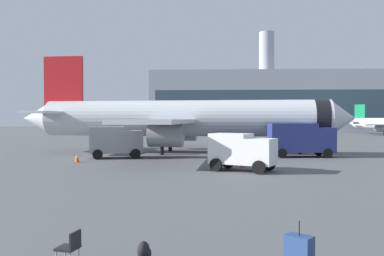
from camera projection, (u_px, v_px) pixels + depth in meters
name	position (u px, v px, depth m)	size (l,w,h in m)	color
airplane_at_gate	(183.00, 119.00, 43.05)	(35.77, 32.29, 10.50)	silver
service_truck	(115.00, 141.00, 37.49)	(5.22, 3.62, 2.90)	gray
fuel_truck	(300.00, 138.00, 38.49)	(6.11, 2.97, 3.20)	navy
cargo_van	(242.00, 150.00, 28.02)	(4.83, 3.83, 2.60)	white
safety_cone_near	(77.00, 158.00, 33.79)	(0.44, 0.44, 0.75)	#F2590C
safety_cone_mid	(243.00, 162.00, 30.25)	(0.44, 0.44, 0.76)	#F2590C
safety_cone_far	(300.00, 148.00, 45.21)	(0.44, 0.44, 0.67)	#F2590C
rolling_suitcase	(299.00, 250.00, 9.89)	(0.75, 0.72, 1.10)	navy
traveller_backpack	(144.00, 251.00, 10.29)	(0.36, 0.40, 0.48)	black
gate_chair	(70.00, 246.00, 9.85)	(0.57, 0.57, 0.86)	black
terminal_building	(273.00, 102.00, 119.39)	(70.82, 19.08, 29.23)	#9EA3AD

